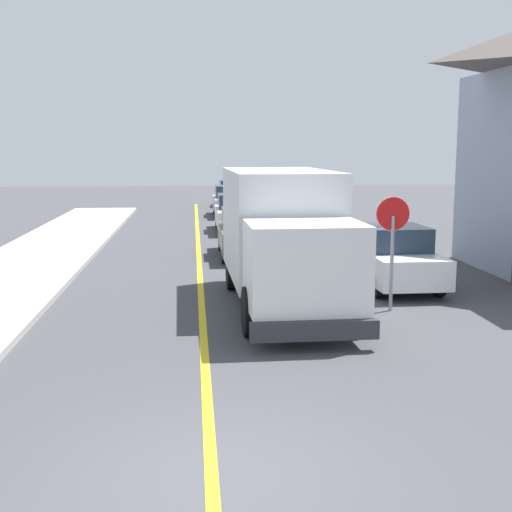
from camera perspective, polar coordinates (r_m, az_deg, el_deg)
name	(u,v)px	position (r m, az deg, el deg)	size (l,w,h in m)	color
ground_plane	(212,478)	(8.19, -3.76, -18.12)	(120.00, 120.00, 0.00)	#424247
centre_line_yellow	(201,293)	(17.68, -4.66, -3.12)	(0.16, 56.00, 0.01)	gold
box_truck	(283,232)	(16.01, 2.29, 2.02)	(2.56, 7.23, 3.20)	silver
parked_car_near	(246,234)	(23.48, -0.86, 1.90)	(1.80, 4.40, 1.67)	#4C564C
parked_car_mid	(236,214)	(30.59, -1.68, 3.58)	(1.80, 4.40, 1.67)	silver
parked_car_far	(230,202)	(37.45, -2.19, 4.60)	(1.82, 4.41, 1.67)	#B7B7BC
parked_car_furthest	(233,194)	(43.51, -1.96, 5.23)	(1.90, 4.44, 1.67)	maroon
parked_van_across	(393,258)	(18.72, 11.42, -0.13)	(1.88, 4.43, 1.67)	silver
stop_sign	(392,231)	(15.77, 11.42, 2.06)	(0.80, 0.10, 2.65)	gray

